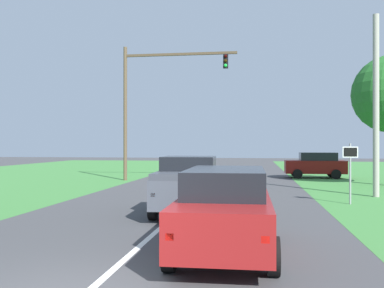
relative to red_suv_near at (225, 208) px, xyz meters
The scene contains 8 objects.
ground_plane 9.19m from the red_suv_near, 102.91° to the left, with size 120.00×120.00×0.00m, color #424244.
lane_centre_stripe 3.08m from the red_suv_near, 134.29° to the right, with size 0.16×42.22×0.01m, color white.
red_suv_near is the anchor object (origin of this frame).
pickup_truck_lead 5.50m from the red_suv_near, 106.96° to the left, with size 2.38×5.02×1.99m.
traffic_light 20.12m from the red_suv_near, 108.48° to the left, with size 7.63×0.40×8.98m.
keep_moving_sign 9.62m from the red_suv_near, 62.43° to the left, with size 0.60×0.09×2.45m.
crossing_suv_far 23.03m from the red_suv_near, 77.50° to the left, with size 4.23×2.11×1.84m.
utility_pole_right 13.21m from the red_suv_near, 61.28° to the left, with size 0.28×0.28×8.39m, color #9E998E.
Camera 1 is at (2.68, -6.37, 2.39)m, focal length 40.42 mm.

